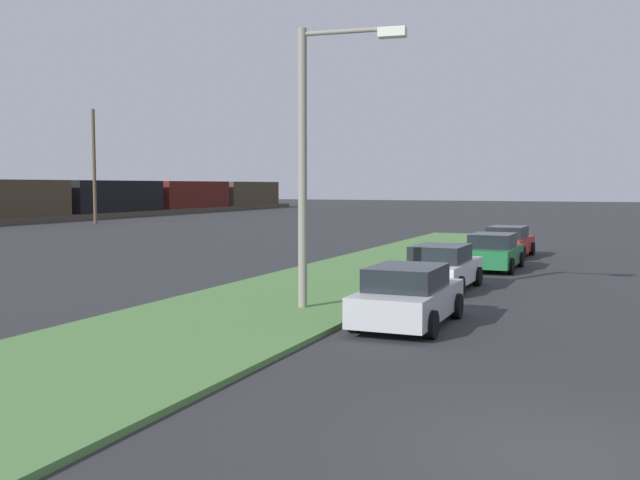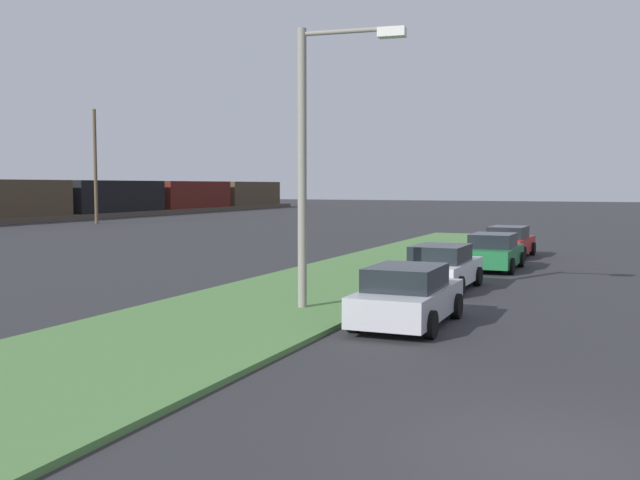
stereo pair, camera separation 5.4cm
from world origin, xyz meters
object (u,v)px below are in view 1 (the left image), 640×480
(parked_car_white, at_px, (441,268))
(streetlight, at_px, (315,148))
(parked_car_red, at_px, (508,242))
(distant_utility_pole, at_px, (94,167))
(parked_car_green, at_px, (493,252))
(parked_car_silver, at_px, (408,296))

(parked_car_white, bearing_deg, streetlight, 159.51)
(parked_car_red, bearing_deg, distant_utility_pole, 69.16)
(parked_car_green, relative_size, parked_car_red, 0.99)
(parked_car_silver, distance_m, parked_car_white, 6.32)
(streetlight, relative_size, distant_utility_pole, 0.75)
(streetlight, bearing_deg, parked_car_silver, -106.61)
(parked_car_red, xyz_separation_m, distant_utility_pole, (16.03, 37.84, 4.28))
(parked_car_red, bearing_deg, parked_car_green, -175.60)
(parked_car_white, height_order, streetlight, streetlight)
(parked_car_silver, bearing_deg, streetlight, 73.07)
(parked_car_silver, height_order, streetlight, streetlight)
(parked_car_silver, xyz_separation_m, parked_car_green, (12.58, 0.07, 0.00))
(parked_car_silver, bearing_deg, parked_car_red, 0.58)
(parked_car_silver, relative_size, parked_car_white, 1.00)
(distant_utility_pole, bearing_deg, streetlight, -133.27)
(parked_car_green, bearing_deg, distant_utility_pole, 60.90)
(parked_car_silver, relative_size, streetlight, 0.57)
(streetlight, bearing_deg, parked_car_green, -13.13)
(parked_car_red, height_order, streetlight, streetlight)
(parked_car_red, bearing_deg, parked_car_white, -179.76)
(parked_car_silver, distance_m, streetlight, 4.70)
(parked_car_red, relative_size, distant_utility_pole, 0.44)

